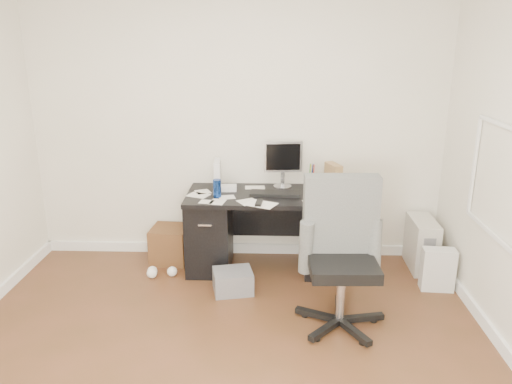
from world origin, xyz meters
TOP-DOWN VIEW (x-y plane):
  - ground at (0.00, 0.00)m, footprint 4.00×4.00m
  - room_shell at (0.03, 0.03)m, footprint 4.02×4.02m
  - desk at (0.30, 1.65)m, footprint 1.50×0.70m
  - loose_papers at (0.10, 1.60)m, footprint 1.10×0.60m
  - lcd_monitor at (0.44, 1.86)m, footprint 0.39×0.25m
  - keyboard at (0.37, 1.63)m, footprint 0.47×0.19m
  - computer_mouse at (0.71, 1.61)m, footprint 0.06×0.06m
  - travel_mug at (-0.16, 1.54)m, footprint 0.09×0.09m
  - white_binder at (-0.18, 1.79)m, footprint 0.13×0.25m
  - magazine_file at (0.92, 1.79)m, footprint 0.18×0.25m
  - pen_cup at (0.72, 1.78)m, footprint 0.14×0.14m
  - yellow_book at (0.99, 1.51)m, footprint 0.27×0.31m
  - paper_remote at (0.25, 1.35)m, footprint 0.32×0.30m
  - office_chair at (0.88, 0.65)m, footprint 0.68×0.68m
  - pc_tower at (1.78, 1.70)m, footprint 0.23×0.50m
  - shopping_bag at (1.81, 1.26)m, footprint 0.29×0.22m
  - wicker_basket at (-0.67, 1.77)m, footprint 0.38×0.38m
  - desk_printer at (0.01, 1.16)m, footprint 0.38×0.34m

SIDE VIEW (x-z plane):
  - ground at x=0.00m, z-range 0.00..0.00m
  - desk_printer at x=0.01m, z-range 0.00..0.20m
  - wicker_basket at x=-0.67m, z-range 0.00..0.35m
  - shopping_bag at x=1.81m, z-range 0.00..0.38m
  - pc_tower at x=1.78m, z-range 0.00..0.49m
  - desk at x=0.30m, z-range 0.02..0.77m
  - office_chair at x=0.88m, z-range 0.00..1.16m
  - loose_papers at x=0.10m, z-range 0.75..0.75m
  - paper_remote at x=0.25m, z-range 0.75..0.77m
  - keyboard at x=0.37m, z-range 0.75..0.78m
  - yellow_book at x=0.99m, z-range 0.75..0.79m
  - computer_mouse at x=0.71m, z-range 0.75..0.80m
  - travel_mug at x=-0.16m, z-range 0.75..0.91m
  - pen_cup at x=0.72m, z-range 0.75..1.01m
  - magazine_file at x=0.92m, z-range 0.75..1.01m
  - white_binder at x=-0.18m, z-range 0.75..1.03m
  - lcd_monitor at x=0.44m, z-range 0.75..1.21m
  - room_shell at x=0.03m, z-range 0.30..3.01m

